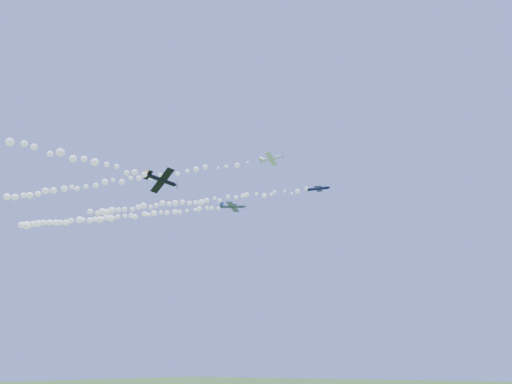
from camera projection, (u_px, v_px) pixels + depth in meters
The scene contains 7 objects.
plane_white at pixel (271, 159), 102.12m from camera, with size 6.08×6.45×1.64m.
smoke_trail_white at pixel (122, 181), 113.58m from camera, with size 76.22×22.28×2.65m, color white, non-canonical shape.
plane_navy at pixel (318, 189), 108.64m from camera, with size 6.54×6.87×1.95m.
smoke_trail_navy at pixel (191, 202), 117.15m from camera, with size 63.06×21.46×2.62m, color white, non-canonical shape.
plane_grey at pixel (233, 206), 120.77m from camera, with size 7.91×8.39×2.99m.
smoke_trail_grey at pixel (115, 217), 128.30m from camera, with size 64.68×25.10×3.50m, color white, non-canonical shape.
plane_black at pixel (162, 180), 83.63m from camera, with size 7.08×6.90×3.04m.
Camera 1 is at (56.83, -86.05, 5.83)m, focal length 30.00 mm.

